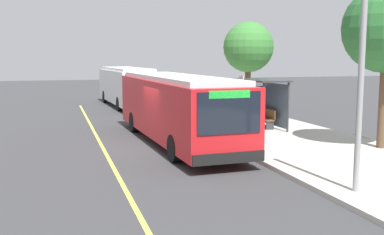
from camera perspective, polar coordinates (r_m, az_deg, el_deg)
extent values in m
plane|color=#38383A|center=(19.05, -4.37, -3.73)|extent=(120.00, 120.00, 0.00)
cube|color=#B7B2A8|center=(21.12, 11.75, -2.55)|extent=(44.00, 6.40, 0.15)
cube|color=#E0D64C|center=(18.71, -10.98, -4.04)|extent=(36.00, 0.14, 0.01)
cube|color=red|center=(19.77, -2.06, 1.24)|extent=(11.60, 3.02, 2.40)
cube|color=silver|center=(19.67, -2.07, 5.01)|extent=(10.67, 2.72, 0.20)
cube|color=black|center=(14.34, 4.72, 0.57)|extent=(0.13, 2.17, 1.34)
cube|color=black|center=(20.15, 1.45, 2.19)|extent=(10.12, 0.45, 1.06)
cube|color=white|center=(20.31, 1.45, -1.37)|extent=(10.93, 0.48, 0.28)
cube|color=#26D83F|center=(14.27, 4.75, 2.91)|extent=(0.09, 1.40, 0.24)
cube|color=black|center=(14.57, 4.68, -5.11)|extent=(0.18, 2.50, 0.36)
cylinder|color=black|center=(17.02, 5.23, -3.38)|extent=(1.01, 0.32, 1.00)
cylinder|color=black|center=(16.22, -2.24, -3.90)|extent=(1.01, 0.32, 1.00)
cylinder|color=black|center=(23.51, -1.82, -0.33)|extent=(1.01, 0.32, 1.00)
cylinder|color=black|center=(22.94, -7.34, -0.58)|extent=(1.01, 0.32, 1.00)
cube|color=white|center=(35.34, -8.29, 3.94)|extent=(10.47, 3.08, 2.40)
cube|color=silver|center=(35.29, -8.33, 6.05)|extent=(9.63, 2.78, 0.20)
cube|color=black|center=(30.25, -6.34, 4.21)|extent=(0.15, 2.17, 1.34)
cube|color=black|center=(35.61, -6.26, 4.47)|extent=(9.10, 0.51, 1.06)
cube|color=#197259|center=(35.70, -6.22, 2.44)|extent=(9.83, 0.53, 0.28)
cube|color=#26D83F|center=(30.22, -6.36, 5.32)|extent=(0.10, 1.40, 0.24)
cube|color=black|center=(30.36, -6.30, 1.47)|extent=(0.21, 2.50, 0.36)
cylinder|color=black|center=(32.57, -5.14, 1.84)|extent=(1.01, 0.33, 1.00)
cylinder|color=black|center=(32.07, -9.14, 1.69)|extent=(1.01, 0.33, 1.00)
cylinder|color=black|center=(38.69, -7.50, 2.70)|extent=(1.01, 0.33, 1.00)
cylinder|color=black|center=(38.27, -10.88, 2.58)|extent=(1.01, 0.33, 1.00)
cylinder|color=#333338|center=(22.25, 11.97, 1.27)|extent=(0.10, 0.10, 2.40)
cylinder|color=#333338|center=(21.66, 8.95, 1.18)|extent=(0.10, 0.10, 2.40)
cylinder|color=#333338|center=(24.55, 9.06, 1.91)|extent=(0.10, 0.10, 2.40)
cylinder|color=#333338|center=(24.02, 6.26, 1.84)|extent=(0.10, 0.10, 2.40)
cube|color=#333338|center=(23.01, 9.07, 4.64)|extent=(2.90, 1.60, 0.08)
cube|color=#4C606B|center=(23.40, 10.44, 1.61)|extent=(2.47, 0.04, 2.16)
cube|color=navy|center=(24.28, 7.67, 1.77)|extent=(0.06, 1.11, 1.82)
cube|color=brown|center=(23.51, 8.98, -0.17)|extent=(1.60, 0.44, 0.06)
cube|color=brown|center=(23.58, 9.52, 0.53)|extent=(1.60, 0.05, 0.44)
cube|color=#333338|center=(24.18, 8.23, -0.48)|extent=(0.08, 0.40, 0.45)
cube|color=#333338|center=(22.90, 9.75, -0.96)|extent=(0.08, 0.40, 0.45)
cylinder|color=#333338|center=(19.53, 6.21, 1.13)|extent=(0.07, 0.07, 2.80)
cube|color=white|center=(19.43, 6.20, 4.35)|extent=(0.44, 0.03, 0.56)
cube|color=red|center=(19.43, 6.16, 4.35)|extent=(0.40, 0.01, 0.16)
cylinder|color=#282D47|center=(20.96, 6.57, -1.13)|extent=(0.14, 0.14, 0.85)
cylinder|color=#282D47|center=(20.89, 6.12, -1.15)|extent=(0.14, 0.14, 0.85)
cube|color=beige|center=(20.83, 6.38, 0.86)|extent=(0.24, 0.40, 0.62)
sphere|color=tan|center=(20.79, 6.39, 2.01)|extent=(0.22, 0.22, 0.22)
cylinder|color=brown|center=(19.41, 22.88, 1.41)|extent=(0.36, 0.36, 3.39)
cylinder|color=brown|center=(28.54, 7.00, 3.37)|extent=(0.36, 0.36, 3.04)
sphere|color=#387A33|center=(28.48, 7.09, 8.77)|extent=(3.10, 3.10, 3.10)
cylinder|color=gray|center=(12.64, 20.49, 5.41)|extent=(0.16, 0.16, 6.40)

